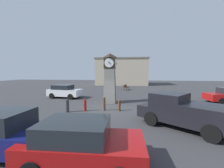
{
  "coord_description": "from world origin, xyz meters",
  "views": [
    {
      "loc": [
        1.92,
        -11.97,
        3.08
      ],
      "look_at": [
        -0.1,
        3.04,
        1.83
      ],
      "focal_mm": 24.0,
      "sensor_mm": 36.0,
      "label": 1
    }
  ],
  "objects_px": {
    "bollard_mid_row": "(85,105)",
    "bench": "(126,87)",
    "clock_tower": "(110,79)",
    "car_end_of_row": "(65,91)",
    "bollard_far_row": "(104,103)",
    "bollard_near_tower": "(67,105)",
    "car_by_building": "(81,143)",
    "car_near_tower": "(2,132)",
    "pickup_truck": "(184,111)",
    "bollard_end_row": "(119,105)"
  },
  "relations": [
    {
      "from": "bollard_near_tower",
      "to": "pickup_truck",
      "type": "bearing_deg",
      "value": -15.89
    },
    {
      "from": "bollard_mid_row",
      "to": "car_near_tower",
      "type": "xyz_separation_m",
      "value": [
        -1.17,
        -6.32,
        0.33
      ]
    },
    {
      "from": "bollard_mid_row",
      "to": "bench",
      "type": "distance_m",
      "value": 14.21
    },
    {
      "from": "car_by_building",
      "to": "pickup_truck",
      "type": "distance_m",
      "value": 5.96
    },
    {
      "from": "clock_tower",
      "to": "pickup_truck",
      "type": "height_order",
      "value": "clock_tower"
    },
    {
      "from": "bollard_end_row",
      "to": "car_end_of_row",
      "type": "distance_m",
      "value": 8.55
    },
    {
      "from": "clock_tower",
      "to": "car_end_of_row",
      "type": "height_order",
      "value": "clock_tower"
    },
    {
      "from": "car_by_building",
      "to": "car_end_of_row",
      "type": "distance_m",
      "value": 13.61
    },
    {
      "from": "clock_tower",
      "to": "car_end_of_row",
      "type": "bearing_deg",
      "value": 160.26
    },
    {
      "from": "bollard_near_tower",
      "to": "bench",
      "type": "xyz_separation_m",
      "value": [
        3.88,
        14.45,
        -0.0
      ]
    },
    {
      "from": "bollard_end_row",
      "to": "car_near_tower",
      "type": "bearing_deg",
      "value": -119.6
    },
    {
      "from": "clock_tower",
      "to": "pickup_truck",
      "type": "distance_m",
      "value": 8.02
    },
    {
      "from": "bench",
      "to": "bollard_near_tower",
      "type": "bearing_deg",
      "value": -105.04
    },
    {
      "from": "bollard_far_row",
      "to": "car_near_tower",
      "type": "distance_m",
      "value": 7.21
    },
    {
      "from": "bollard_end_row",
      "to": "car_by_building",
      "type": "height_order",
      "value": "car_by_building"
    },
    {
      "from": "bollard_near_tower",
      "to": "pickup_truck",
      "type": "xyz_separation_m",
      "value": [
        7.71,
        -2.2,
        0.4
      ]
    },
    {
      "from": "bollard_near_tower",
      "to": "bollard_mid_row",
      "type": "relative_size",
      "value": 1.09
    },
    {
      "from": "bollard_mid_row",
      "to": "pickup_truck",
      "type": "relative_size",
      "value": 0.19
    },
    {
      "from": "bollard_near_tower",
      "to": "car_end_of_row",
      "type": "distance_m",
      "value": 6.67
    },
    {
      "from": "bollard_near_tower",
      "to": "bollard_far_row",
      "type": "height_order",
      "value": "bollard_far_row"
    },
    {
      "from": "bollard_near_tower",
      "to": "bollard_end_row",
      "type": "distance_m",
      "value": 4.0
    },
    {
      "from": "bollard_mid_row",
      "to": "bollard_far_row",
      "type": "height_order",
      "value": "bollard_far_row"
    },
    {
      "from": "bollard_mid_row",
      "to": "bollard_far_row",
      "type": "distance_m",
      "value": 1.51
    },
    {
      "from": "car_end_of_row",
      "to": "clock_tower",
      "type": "bearing_deg",
      "value": -19.74
    },
    {
      "from": "clock_tower",
      "to": "bollard_end_row",
      "type": "height_order",
      "value": "clock_tower"
    },
    {
      "from": "car_by_building",
      "to": "bollard_mid_row",
      "type": "bearing_deg",
      "value": 106.91
    },
    {
      "from": "car_by_building",
      "to": "bollard_end_row",
      "type": "bearing_deg",
      "value": 84.77
    },
    {
      "from": "bollard_far_row",
      "to": "bench",
      "type": "xyz_separation_m",
      "value": [
        1.19,
        13.57,
        -0.03
      ]
    },
    {
      "from": "bollard_near_tower",
      "to": "car_near_tower",
      "type": "relative_size",
      "value": 0.25
    },
    {
      "from": "bollard_far_row",
      "to": "car_by_building",
      "type": "bearing_deg",
      "value": -85.46
    },
    {
      "from": "car_near_tower",
      "to": "car_by_building",
      "type": "xyz_separation_m",
      "value": [
        3.19,
        -0.31,
        -0.05
      ]
    },
    {
      "from": "bollard_far_row",
      "to": "bollard_mid_row",
      "type": "bearing_deg",
      "value": -165.1
    },
    {
      "from": "bollard_far_row",
      "to": "bench",
      "type": "relative_size",
      "value": 0.65
    },
    {
      "from": "bollard_far_row",
      "to": "car_by_building",
      "type": "distance_m",
      "value": 7.04
    },
    {
      "from": "car_near_tower",
      "to": "pickup_truck",
      "type": "height_order",
      "value": "pickup_truck"
    },
    {
      "from": "clock_tower",
      "to": "bench",
      "type": "bearing_deg",
      "value": 83.68
    },
    {
      "from": "clock_tower",
      "to": "car_near_tower",
      "type": "bearing_deg",
      "value": -105.23
    },
    {
      "from": "bollard_mid_row",
      "to": "car_by_building",
      "type": "relative_size",
      "value": 0.24
    },
    {
      "from": "bollard_end_row",
      "to": "pickup_truck",
      "type": "relative_size",
      "value": 0.18
    },
    {
      "from": "bollard_near_tower",
      "to": "bollard_end_row",
      "type": "bearing_deg",
      "value": 13.25
    },
    {
      "from": "bollard_near_tower",
      "to": "clock_tower",
      "type": "bearing_deg",
      "value": 55.13
    },
    {
      "from": "bollard_end_row",
      "to": "bench",
      "type": "xyz_separation_m",
      "value": [
        -0.02,
        13.53,
        0.07
      ]
    },
    {
      "from": "bollard_mid_row",
      "to": "bollard_end_row",
      "type": "xyz_separation_m",
      "value": [
        2.66,
        0.43,
        -0.03
      ]
    },
    {
      "from": "bollard_mid_row",
      "to": "bench",
      "type": "xyz_separation_m",
      "value": [
        2.64,
        13.96,
        0.04
      ]
    },
    {
      "from": "bollard_near_tower",
      "to": "bollard_far_row",
      "type": "bearing_deg",
      "value": 18.04
    },
    {
      "from": "bollard_end_row",
      "to": "clock_tower",
      "type": "bearing_deg",
      "value": 111.72
    },
    {
      "from": "bollard_end_row",
      "to": "car_by_building",
      "type": "bearing_deg",
      "value": -95.23
    },
    {
      "from": "car_by_building",
      "to": "car_near_tower",
      "type": "bearing_deg",
      "value": 174.44
    },
    {
      "from": "pickup_truck",
      "to": "bollard_near_tower",
      "type": "bearing_deg",
      "value": 164.11
    },
    {
      "from": "bollard_end_row",
      "to": "car_near_tower",
      "type": "height_order",
      "value": "car_near_tower"
    }
  ]
}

